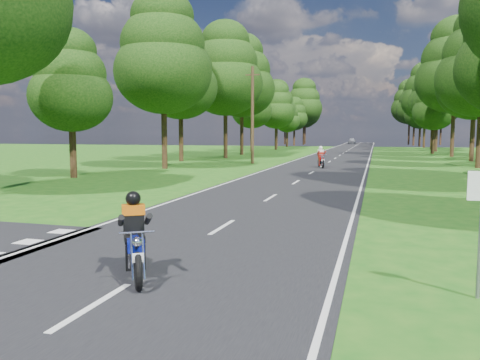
% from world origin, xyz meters
% --- Properties ---
extents(ground, '(160.00, 160.00, 0.00)m').
position_xyz_m(ground, '(0.00, 0.00, 0.00)').
color(ground, '#185513').
rests_on(ground, ground).
extents(main_road, '(7.00, 140.00, 0.02)m').
position_xyz_m(main_road, '(0.00, 50.00, 0.01)').
color(main_road, black).
rests_on(main_road, ground).
extents(road_markings, '(7.40, 140.00, 0.01)m').
position_xyz_m(road_markings, '(-0.14, 48.13, 0.02)').
color(road_markings, silver).
rests_on(road_markings, main_road).
extents(treeline, '(40.00, 115.35, 14.78)m').
position_xyz_m(treeline, '(1.43, 60.06, 8.25)').
color(treeline, black).
rests_on(treeline, ground).
extents(telegraph_pole, '(1.20, 0.26, 8.00)m').
position_xyz_m(telegraph_pole, '(-6.00, 28.00, 4.07)').
color(telegraph_pole, '#382616').
rests_on(telegraph_pole, ground).
extents(rider_near_blue, '(1.48, 1.85, 1.50)m').
position_xyz_m(rider_near_blue, '(-0.09, -2.56, 0.77)').
color(rider_near_blue, '#0E1B9C').
rests_on(rider_near_blue, main_road).
extents(rider_far_red, '(1.14, 1.99, 1.57)m').
position_xyz_m(rider_far_red, '(0.06, 24.74, 0.81)').
color(rider_far_red, '#AF0D0E').
rests_on(rider_far_red, main_road).
extents(distant_car, '(1.84, 4.32, 1.46)m').
position_xyz_m(distant_car, '(-1.51, 101.31, 0.75)').
color(distant_car, '#ABAEB2').
rests_on(distant_car, main_road).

